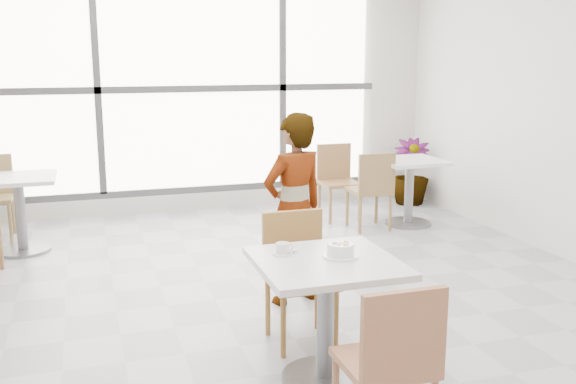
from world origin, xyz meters
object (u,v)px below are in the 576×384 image
object	(u,v)px
person	(294,209)
bg_chair_right_near	(372,186)
oatmeal_bowl	(341,250)
main_table	(326,297)
bg_table_left	(20,203)
bg_chair_right_far	(337,176)
chair_near	(392,357)
coffee_cup	(283,249)
chair_far	(297,268)
bg_table_right	(409,182)
plant_right	(410,172)

from	to	relation	value
person	bg_chair_right_near	size ratio (longest dim) A/B	1.70
oatmeal_bowl	bg_chair_right_near	bearing A→B (deg)	62.03
main_table	bg_table_left	bearing A→B (deg)	120.05
bg_chair_right_near	bg_chair_right_far	xyz separation A→B (m)	(-0.16, 0.64, 0.00)
person	bg_table_left	world-z (taller)	person
oatmeal_bowl	bg_table_left	distance (m)	3.87
chair_near	person	bearing A→B (deg)	-94.80
chair_near	coffee_cup	size ratio (longest dim) A/B	5.47
chair_far	bg_table_right	size ratio (longest dim) A/B	1.16
bg_table_left	chair_near	bearing A→B (deg)	-64.31
person	bg_chair_right_far	bearing A→B (deg)	-136.88
coffee_cup	bg_chair_right_near	distance (m)	3.41
chair_near	plant_right	xyz separation A→B (m)	(2.65, 4.81, -0.08)
chair_near	bg_table_left	bearing A→B (deg)	-64.31
person	coffee_cup	bearing A→B (deg)	50.60
chair_far	bg_table_left	distance (m)	3.33
chair_near	plant_right	bearing A→B (deg)	-118.85
bg_table_right	chair_far	bearing A→B (deg)	-130.82
main_table	bg_table_left	distance (m)	3.83
oatmeal_bowl	coffee_cup	xyz separation A→B (m)	(-0.30, 0.16, -0.01)
chair_far	oatmeal_bowl	distance (m)	0.66
oatmeal_bowl	coffee_cup	world-z (taller)	oatmeal_bowl
bg_table_right	bg_chair_right_near	world-z (taller)	bg_chair_right_near
bg_table_right	bg_chair_right_far	bearing A→B (deg)	141.44
oatmeal_bowl	plant_right	world-z (taller)	plant_right
bg_chair_right_near	plant_right	bearing A→B (deg)	-134.35
chair_near	bg_chair_right_far	world-z (taller)	same
chair_near	plant_right	size ratio (longest dim) A/B	1.03
oatmeal_bowl	main_table	bearing A→B (deg)	-166.49
oatmeal_bowl	person	distance (m)	1.25
coffee_cup	oatmeal_bowl	bearing A→B (deg)	-27.24
chair_far	plant_right	size ratio (longest dim) A/B	1.03
chair_far	bg_table_right	bearing A→B (deg)	49.18
chair_far	bg_chair_right_near	bearing A→B (deg)	55.36
bg_table_left	person	bearing A→B (deg)	-43.89
coffee_cup	bg_table_right	bearing A→B (deg)	50.84
person	bg_chair_right_near	bearing A→B (deg)	-148.19
chair_far	bg_table_right	xyz separation A→B (m)	(2.16, 2.50, -0.01)
chair_far	plant_right	xyz separation A→B (m)	(2.67, 3.43, -0.08)
bg_chair_right_near	bg_chair_right_far	distance (m)	0.66
main_table	bg_chair_right_near	distance (m)	3.45
oatmeal_bowl	chair_near	bearing A→B (deg)	-93.71
oatmeal_bowl	bg_table_right	bearing A→B (deg)	55.93
coffee_cup	chair_far	bearing A→B (deg)	61.94
main_table	person	distance (m)	1.30
bg_table_left	bg_table_right	world-z (taller)	same
chair_far	bg_table_right	distance (m)	3.30
coffee_cup	bg_chair_right_far	distance (m)	3.88
chair_near	oatmeal_bowl	world-z (taller)	chair_near
chair_near	bg_chair_right_near	bearing A→B (deg)	-113.43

